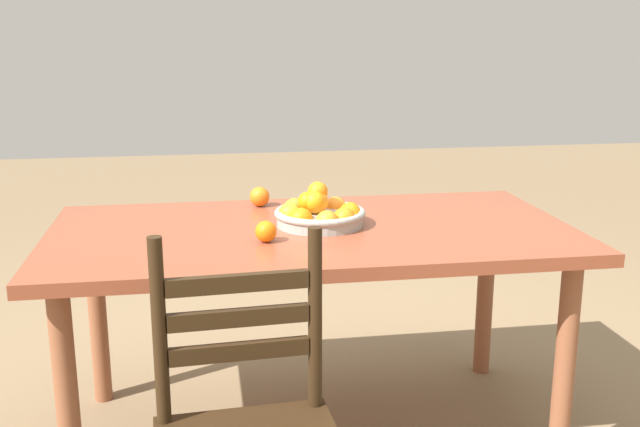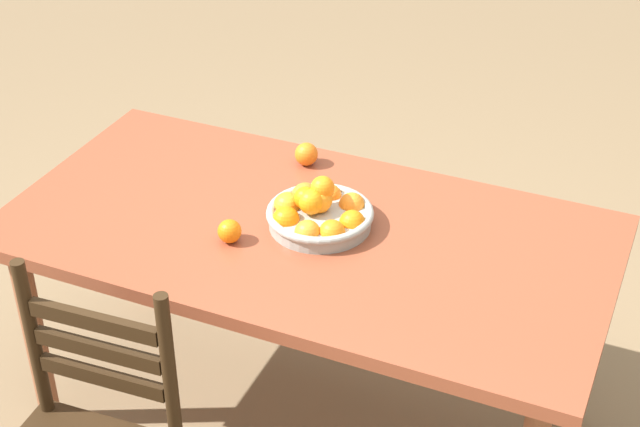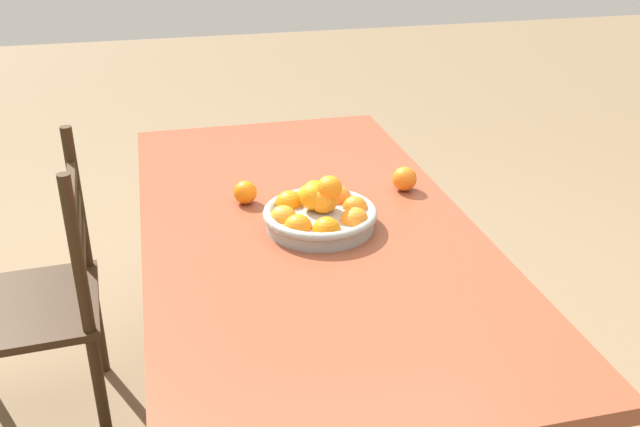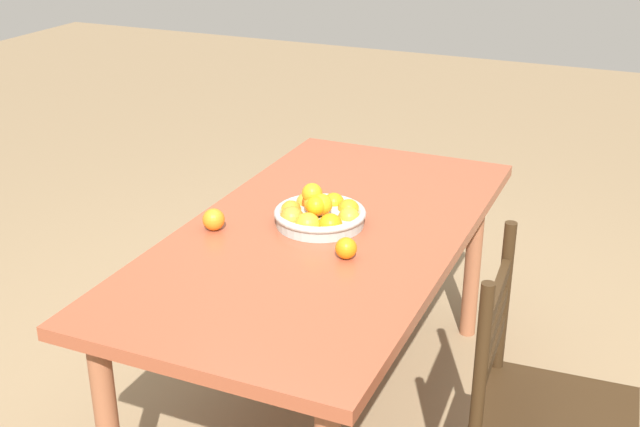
# 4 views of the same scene
# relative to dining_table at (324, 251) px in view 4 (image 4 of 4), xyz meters

# --- Properties ---
(ground_plane) EXTENTS (12.00, 12.00, 0.00)m
(ground_plane) POSITION_rel_dining_table_xyz_m (0.00, 0.00, -0.66)
(ground_plane) COLOR #7C6547
(dining_table) EXTENTS (1.73, 0.89, 0.74)m
(dining_table) POSITION_rel_dining_table_xyz_m (0.00, 0.00, 0.00)
(dining_table) COLOR brown
(dining_table) RESTS_ON ground
(chair_near_window) EXTENTS (0.47, 0.47, 0.91)m
(chair_near_window) POSITION_rel_dining_table_xyz_m (0.27, 0.77, -0.22)
(chair_near_window) COLOR black
(chair_near_window) RESTS_ON ground
(fruit_bowl) EXTENTS (0.31, 0.31, 0.14)m
(fruit_bowl) POSITION_rel_dining_table_xyz_m (-0.03, -0.03, 0.12)
(fruit_bowl) COLOR #9B9F98
(fruit_bowl) RESTS_ON dining_table
(orange_loose_0) EXTENTS (0.07, 0.07, 0.07)m
(orange_loose_0) POSITION_rel_dining_table_xyz_m (0.17, 0.14, 0.11)
(orange_loose_0) COLOR orange
(orange_loose_0) RESTS_ON dining_table
(orange_loose_1) EXTENTS (0.07, 0.07, 0.07)m
(orange_loose_1) POSITION_rel_dining_table_xyz_m (0.15, -0.33, 0.12)
(orange_loose_1) COLOR orange
(orange_loose_1) RESTS_ON dining_table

